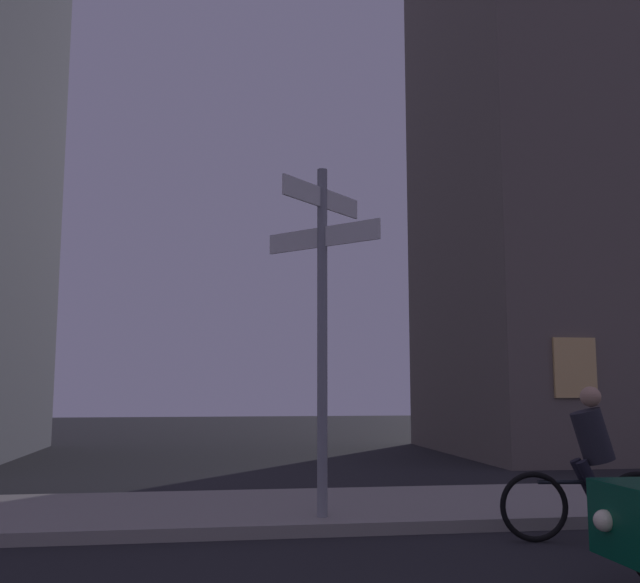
{
  "coord_description": "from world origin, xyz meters",
  "views": [
    {
      "loc": [
        -1.37,
        -2.14,
        1.59
      ],
      "look_at": [
        -0.08,
        6.17,
        2.71
      ],
      "focal_mm": 40.85,
      "sensor_mm": 36.0,
      "label": 1
    }
  ],
  "objects": [
    {
      "name": "signpost",
      "position": [
        -0.04,
        6.28,
        2.57
      ],
      "size": [
        1.16,
        1.16,
        4.08
      ],
      "color": "gray",
      "rests_on": "sidewalk_kerb"
    },
    {
      "name": "sidewalk_kerb",
      "position": [
        0.0,
        7.25,
        0.07
      ],
      "size": [
        40.0,
        2.83,
        0.14
      ],
      "primitive_type": "cube",
      "color": "gray",
      "rests_on": "ground_plane"
    },
    {
      "name": "cyclist",
      "position": [
        2.64,
        5.18,
        0.75
      ],
      "size": [
        1.81,
        0.38,
        1.61
      ],
      "color": "black",
      "rests_on": "ground_plane"
    }
  ]
}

